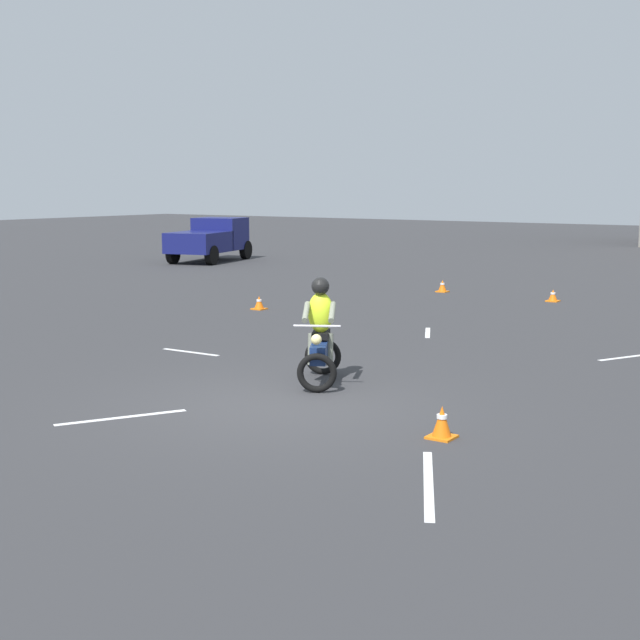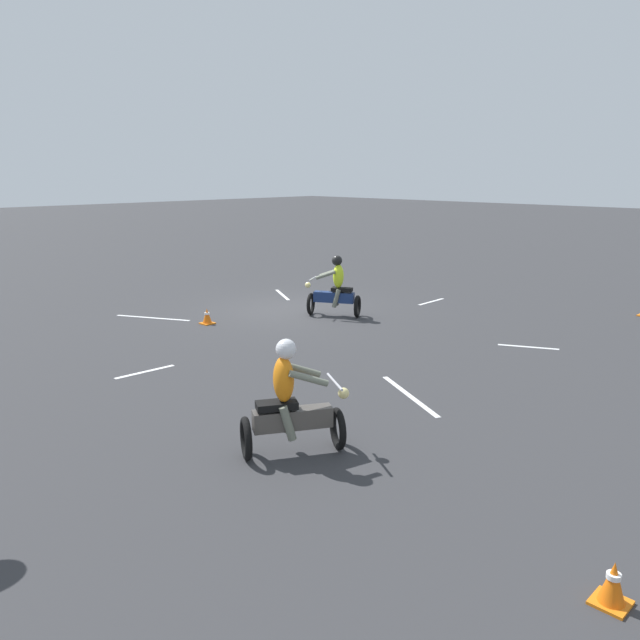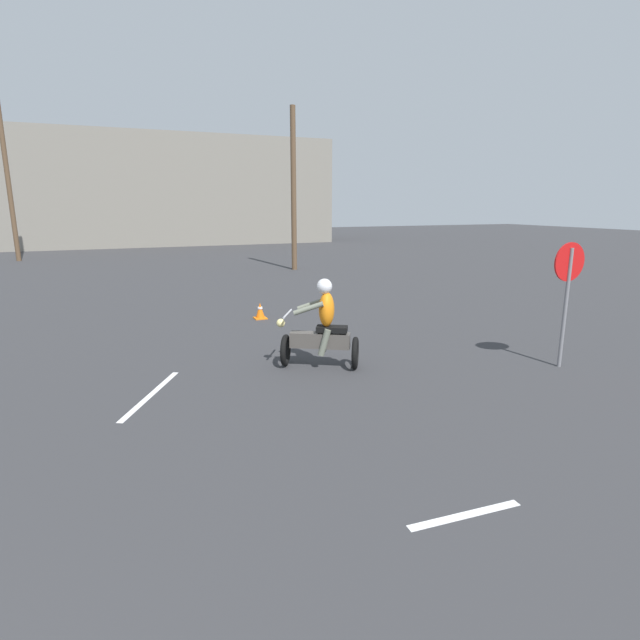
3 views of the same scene
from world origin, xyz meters
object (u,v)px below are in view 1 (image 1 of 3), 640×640
at_px(traffic_cone_far_right, 259,303).
at_px(motorcycle_rider_foreground, 320,337).
at_px(traffic_cone_near_left, 442,423).
at_px(traffic_cone_mid_left, 553,296).
at_px(pickup_truck, 210,238).
at_px(traffic_cone_near_right, 442,286).

bearing_deg(traffic_cone_far_right, motorcycle_rider_foreground, -45.42).
height_order(traffic_cone_near_left, traffic_cone_mid_left, traffic_cone_near_left).
bearing_deg(pickup_truck, traffic_cone_mid_left, -29.55).
distance_m(traffic_cone_near_left, traffic_cone_far_right, 11.78).
height_order(traffic_cone_near_right, traffic_cone_far_right, traffic_cone_near_right).
bearing_deg(traffic_cone_near_left, traffic_cone_mid_left, 104.17).
xyz_separation_m(traffic_cone_near_left, traffic_cone_near_right, (-6.75, 13.59, -0.03)).
xyz_separation_m(traffic_cone_near_left, traffic_cone_mid_left, (-3.36, 13.32, -0.04)).
relative_size(traffic_cone_near_left, traffic_cone_mid_left, 1.26).
distance_m(traffic_cone_near_left, traffic_cone_mid_left, 13.74).
relative_size(traffic_cone_near_left, traffic_cone_far_right, 1.21).
height_order(pickup_truck, traffic_cone_near_left, pickup_truck).
bearing_deg(traffic_cone_far_right, traffic_cone_mid_left, 45.35).
xyz_separation_m(motorcycle_rider_foreground, pickup_truck, (-16.29, 16.06, 0.20)).
height_order(traffic_cone_near_left, traffic_cone_far_right, traffic_cone_near_left).
distance_m(motorcycle_rider_foreground, traffic_cone_far_right, 8.44).
bearing_deg(traffic_cone_near_right, motorcycle_rider_foreground, -72.35).
height_order(motorcycle_rider_foreground, traffic_cone_mid_left, motorcycle_rider_foreground).
xyz_separation_m(pickup_truck, traffic_cone_far_right, (10.37, -10.06, -0.77)).
bearing_deg(traffic_cone_mid_left, motorcycle_rider_foreground, -88.08).
bearing_deg(traffic_cone_near_right, pickup_truck, 161.43).
xyz_separation_m(motorcycle_rider_foreground, traffic_cone_near_right, (-3.77, 11.86, -0.56)).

